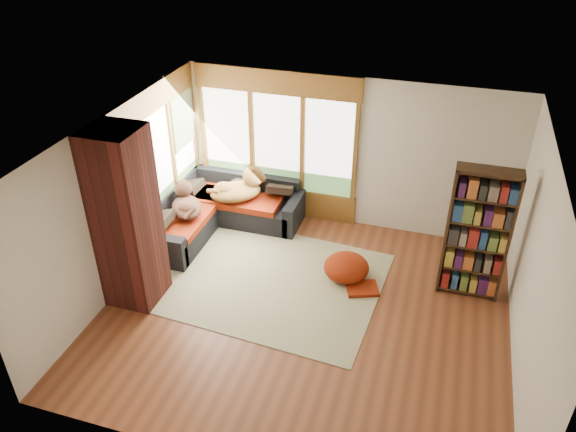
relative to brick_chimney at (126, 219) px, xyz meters
The scene contains 17 objects.
floor 2.75m from the brick_chimney, ahead, with size 5.50×5.50×0.00m, color brown.
ceiling 2.75m from the brick_chimney, ahead, with size 5.50×5.50×0.00m, color white.
wall_back 3.73m from the brick_chimney, 49.90° to the left, with size 5.50×0.04×2.60m, color silver.
wall_front 3.22m from the brick_chimney, 41.86° to the right, with size 5.50×0.04×2.60m, color silver.
wall_left 0.49m from the brick_chimney, 135.00° to the left, with size 0.04×5.00×2.60m, color silver.
wall_right 5.16m from the brick_chimney, ahead, with size 0.04×5.00×2.60m, color silver.
windows_back 3.07m from the brick_chimney, 66.95° to the left, with size 2.82×0.10×1.90m.
windows_left 1.58m from the brick_chimney, 101.66° to the left, with size 0.10×2.62×1.90m.
roller_blind 2.44m from the brick_chimney, 96.95° to the left, with size 0.03×0.72×0.90m, color gray.
brick_chimney is the anchor object (origin of this frame).
sectional_sofa 2.32m from the brick_chimney, 77.71° to the left, with size 2.20×2.20×0.80m.
area_rug 2.27m from the brick_chimney, 27.95° to the left, with size 3.38×2.58×0.01m, color beige.
bookshelf 4.78m from the brick_chimney, 18.03° to the left, with size 0.86×0.29×2.00m.
pouf 3.26m from the brick_chimney, 24.73° to the left, with size 0.68×0.68×0.37m, color maroon.
dog_tan 2.42m from the brick_chimney, 72.30° to the left, with size 1.03×0.94×0.50m.
dog_brindle 1.68m from the brick_chimney, 88.65° to the left, with size 0.79×0.86×0.42m.
throw_pillows 2.24m from the brick_chimney, 75.74° to the left, with size 1.98×1.68×0.45m.
Camera 1 is at (1.53, -5.78, 5.29)m, focal length 35.00 mm.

